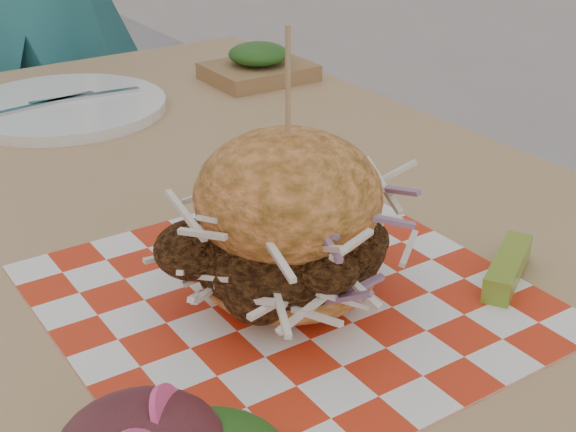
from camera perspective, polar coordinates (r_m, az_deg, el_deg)
name	(u,v)px	position (r m, az deg, el deg)	size (l,w,h in m)	color
patio_table	(193,274)	(0.85, -6.78, -4.11)	(0.80, 1.20, 0.75)	tan
paper_liner	(288,297)	(0.66, 0.00, -5.79)	(0.36, 0.36, 0.00)	red
sandwich	(288,229)	(0.63, 0.00, -0.95)	(0.19, 0.19, 0.22)	#ED8C42
pickle_spear	(508,267)	(0.70, 15.37, -3.54)	(0.10, 0.02, 0.02)	#91A730
place_setting	(65,107)	(1.13, -15.59, 7.50)	(0.27, 0.27, 0.02)	white
kraft_tray	(258,65)	(1.22, -2.11, 10.66)	(0.15, 0.12, 0.06)	olive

